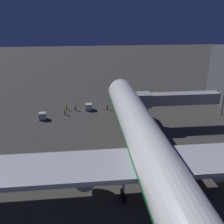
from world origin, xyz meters
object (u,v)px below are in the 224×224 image
Objects in this scene: ground_crew_by_belt_loader at (65,111)px; traffic_cone_nose_port at (127,109)px; jet_bridge at (171,99)px; baggage_container_mid_row at (89,107)px; baggage_container_near_belt at (42,116)px; ground_crew_near_nose_gear at (76,107)px; traffic_cone_nose_starboard at (111,110)px; airliner_at_gate at (150,151)px; ground_crew_marshaller_fwd at (67,107)px; ground_crew_under_port_wing at (107,106)px.

ground_crew_by_belt_loader is 16.35m from traffic_cone_nose_port.
jet_bridge reaches higher than baggage_container_mid_row.
ground_crew_near_nose_gear is (-7.86, -5.25, 0.15)m from baggage_container_near_belt.
jet_bridge is 13.95m from traffic_cone_nose_port.
jet_bridge is 10.52× the size of baggage_container_mid_row.
ground_crew_by_belt_loader is 3.10× the size of traffic_cone_nose_starboard.
traffic_cone_nose_port is 1.00× the size of traffic_cone_nose_starboard.
traffic_cone_nose_starboard is (-9.21, 1.34, -0.71)m from ground_crew_near_nose_gear.
baggage_container_mid_row reaches higher than baggage_container_near_belt.
jet_bridge is at bearing 130.64° from traffic_cone_nose_port.
airliner_at_gate is 32.98m from traffic_cone_nose_port.
airliner_at_gate is 32.98m from traffic_cone_nose_starboard.
ground_crew_near_nose_gear is (3.41, 0.11, 0.15)m from baggage_container_mid_row.
ground_crew_near_nose_gear reaches higher than baggage_container_mid_row.
airliner_at_gate is at bearing 103.29° from baggage_container_mid_row.
traffic_cone_nose_starboard is (-17.07, -3.91, -0.55)m from baggage_container_near_belt.
ground_crew_by_belt_loader is at bearing -155.33° from baggage_container_near_belt.
traffic_cone_nose_starboard is (-5.80, 1.45, -0.56)m from baggage_container_mid_row.
baggage_container_near_belt is 21.83m from traffic_cone_nose_port.
baggage_container_near_belt is 0.96× the size of ground_crew_near_nose_gear.
ground_crew_under_port_wing is (-10.71, 0.95, 0.07)m from ground_crew_marshaller_fwd.
airliner_at_gate is 37.37m from ground_crew_marshaller_fwd.
jet_bridge is 27.37m from ground_crew_marshaller_fwd.
ground_crew_under_port_wing is 3.35× the size of traffic_cone_nose_starboard.
ground_crew_by_belt_loader is (-5.21, -2.39, 0.11)m from baggage_container_near_belt.
traffic_cone_nose_starboard is (-11.87, -1.52, -0.66)m from ground_crew_by_belt_loader.
baggage_container_near_belt is at bearing 33.74° from ground_crew_near_nose_gear.
baggage_container_near_belt is at bearing 25.42° from baggage_container_mid_row.
airliner_at_gate reaches higher than baggage_container_near_belt.
jet_bridge is at bearing 153.33° from ground_crew_near_nose_gear.
traffic_cone_nose_port is at bearing -49.36° from jet_bridge.
ground_crew_under_port_wing reaches higher than baggage_container_mid_row.
airliner_at_gate is 35.97m from ground_crew_near_nose_gear.
airliner_at_gate is at bearing 114.48° from ground_crew_by_belt_loader.
jet_bridge reaches higher than traffic_cone_nose_port.
ground_crew_near_nose_gear is at bearing -8.27° from traffic_cone_nose_starboard.
traffic_cone_nose_port is (-10.20, 1.45, -0.56)m from baggage_container_mid_row.
ground_crew_near_nose_gear is 1.04× the size of ground_crew_by_belt_loader.
traffic_cone_nose_port is 4.40m from traffic_cone_nose_starboard.
jet_bridge is at bearing 161.66° from ground_crew_by_belt_loader.
traffic_cone_nose_starboard is (2.20, -32.42, -5.62)m from airliner_at_gate.
ground_crew_marshaller_fwd is at bearing -14.82° from ground_crew_near_nose_gear.
jet_bridge reaches higher than baggage_container_near_belt.
baggage_container_near_belt is at bearing 10.32° from traffic_cone_nose_port.
ground_crew_marshaller_fwd reaches higher than traffic_cone_nose_port.
ground_crew_under_port_wing reaches higher than traffic_cone_nose_port.
ground_crew_under_port_wing is at bearing -84.77° from airliner_at_gate.
ground_crew_by_belt_loader is 3.50m from ground_crew_marshaller_fwd.
traffic_cone_nose_port is at bearing 180.00° from traffic_cone_nose_starboard.
baggage_container_mid_row is 0.99× the size of ground_crew_under_port_wing.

